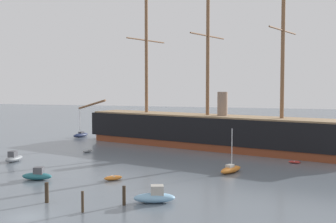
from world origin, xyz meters
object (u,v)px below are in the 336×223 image
at_px(sailboat_far_left, 81,135).
at_px(mooring_piling_nearest, 47,193).
at_px(motorboat_foreground_left, 37,175).
at_px(sailboat_mid_right, 231,169).
at_px(motorboat_foreground_right, 155,197).
at_px(mooring_piling_left_pair, 83,202).
at_px(tall_ship, 207,131).
at_px(dinghy_alongside_bow, 87,151).
at_px(motorboat_mid_left, 14,158).
at_px(mooring_piling_right_pair, 124,196).
at_px(dinghy_alongside_stern, 295,162).
at_px(dinghy_distant_centre, 213,137).
at_px(dinghy_near_centre, 113,178).

bearing_deg(sailboat_far_left, mooring_piling_nearest, -64.01).
height_order(motorboat_foreground_left, sailboat_mid_right, sailboat_mid_right).
height_order(motorboat_foreground_right, sailboat_far_left, sailboat_far_left).
bearing_deg(motorboat_foreground_left, mooring_piling_left_pair, -40.73).
bearing_deg(sailboat_mid_right, tall_ship, 110.69).
bearing_deg(dinghy_alongside_bow, motorboat_mid_left, -118.34).
relative_size(motorboat_foreground_left, mooring_piling_left_pair, 2.03).
distance_m(sailboat_mid_right, mooring_piling_right_pair, 20.88).
bearing_deg(motorboat_mid_left, sailboat_far_left, 100.92).
distance_m(dinghy_alongside_stern, mooring_piling_nearest, 39.30).
height_order(motorboat_mid_left, dinghy_alongside_stern, motorboat_mid_left).
height_order(motorboat_foreground_left, dinghy_alongside_bow, motorboat_foreground_left).
bearing_deg(motorboat_mid_left, dinghy_distant_centre, 58.72).
height_order(motorboat_foreground_right, sailboat_mid_right, sailboat_mid_right).
xyz_separation_m(dinghy_near_centre, mooring_piling_nearest, (-1.95, -11.81, 0.77)).
bearing_deg(sailboat_far_left, motorboat_foreground_left, -67.39).
bearing_deg(mooring_piling_right_pair, sailboat_far_left, 123.57).
xyz_separation_m(sailboat_far_left, dinghy_distant_centre, (30.01, 6.94, -0.21)).
bearing_deg(dinghy_alongside_stern, dinghy_distant_centre, 124.76).
xyz_separation_m(sailboat_far_left, mooring_piling_nearest, (25.05, -51.38, 0.51)).
distance_m(tall_ship, mooring_piling_right_pair, 41.94).
xyz_separation_m(dinghy_near_centre, sailboat_mid_right, (13.51, 9.27, 0.23)).
xyz_separation_m(motorboat_foreground_left, dinghy_distant_centre, (12.34, 49.35, -0.24)).
height_order(motorboat_foreground_right, dinghy_distant_centre, motorboat_foreground_right).
bearing_deg(dinghy_alongside_bow, mooring_piling_left_pair, -62.09).
bearing_deg(mooring_piling_right_pair, motorboat_foreground_left, 154.35).
relative_size(dinghy_alongside_stern, mooring_piling_right_pair, 0.99).
xyz_separation_m(dinghy_alongside_bow, mooring_piling_right_pair, (20.32, -29.66, 0.73)).
distance_m(tall_ship, dinghy_distant_centre, 15.32).
distance_m(motorboat_foreground_left, dinghy_near_centre, 9.77).
bearing_deg(mooring_piling_left_pair, tall_ship, 87.73).
bearing_deg(dinghy_distant_centre, sailboat_far_left, -166.98).
distance_m(sailboat_mid_right, mooring_piling_nearest, 26.15).
xyz_separation_m(motorboat_foreground_right, dinghy_alongside_stern, (13.01, 27.94, -0.42)).
height_order(sailboat_mid_right, dinghy_distant_centre, sailboat_mid_right).
xyz_separation_m(sailboat_mid_right, mooring_piling_nearest, (-15.47, -21.08, 0.54)).
bearing_deg(motorboat_mid_left, motorboat_foreground_left, -41.69).
height_order(tall_ship, motorboat_mid_left, tall_ship).
height_order(motorboat_foreground_left, mooring_piling_nearest, mooring_piling_nearest).
height_order(sailboat_mid_right, dinghy_alongside_bow, sailboat_mid_right).
bearing_deg(motorboat_foreground_left, sailboat_far_left, 112.61).
bearing_deg(dinghy_near_centre, motorboat_foreground_right, -43.95).
xyz_separation_m(sailboat_far_left, mooring_piling_left_pair, (30.28, -53.27, 0.48)).
bearing_deg(mooring_piling_right_pair, dinghy_near_centre, 120.60).
relative_size(motorboat_mid_left, dinghy_distant_centre, 1.43).
bearing_deg(motorboat_foreground_left, mooring_piling_nearest, -50.52).
xyz_separation_m(mooring_piling_left_pair, mooring_piling_right_pair, (2.78, 3.47, -0.03)).
relative_size(dinghy_alongside_stern, sailboat_far_left, 0.30).
distance_m(dinghy_alongside_bow, mooring_piling_left_pair, 37.50).
bearing_deg(sailboat_far_left, mooring_piling_right_pair, -56.43).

